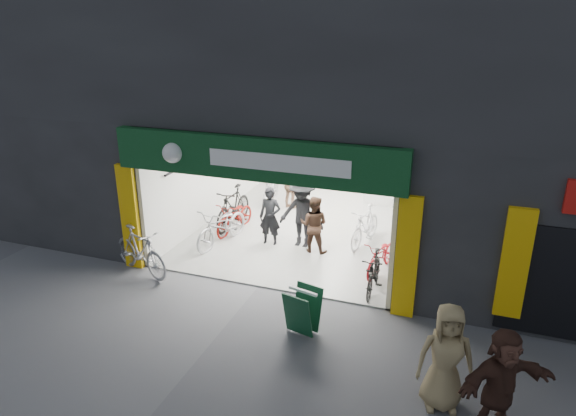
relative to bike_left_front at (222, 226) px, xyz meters
The scene contains 17 objects.
ground 2.63m from the bike_left_front, 45.55° to the right, with size 60.00×60.00×0.00m, color #56565B.
building 5.62m from the bike_left_front, 49.32° to the left, with size 17.00×10.27×8.00m.
bike_left_front is the anchor object (origin of this frame).
bike_left_midfront 1.28m from the bike_left_front, 101.86° to the left, with size 0.56×2.00×1.20m, color black.
bike_left_midback 0.93m from the bike_left_front, 93.43° to the left, with size 0.61×1.75×0.92m, color maroon.
bike_left_back 3.53m from the bike_left_front, 90.00° to the left, with size 0.44×1.56×0.94m, color #A2A1A6.
bike_right_front 4.45m from the bike_left_front, 14.76° to the right, with size 0.44×1.55×0.93m, color black.
bike_right_mid 4.30m from the bike_left_front, ahead, with size 0.56×1.61×0.85m, color maroon.
bike_right_back 3.83m from the bike_left_front, 19.79° to the left, with size 0.50×1.77×1.06m, color #BBBCC1.
parked_bike 2.39m from the bike_left_front, 116.81° to the right, with size 0.55×1.94×1.16m, color #A9A8AD.
customer_a 1.32m from the bike_left_front, 18.90° to the left, with size 0.59×0.39×1.61m, color black.
customer_b 2.48m from the bike_left_front, ahead, with size 0.74×0.58×1.53m, color #382419.
customer_c 2.17m from the bike_left_front, 16.21° to the left, with size 1.23×0.70×1.90m, color black.
customer_d 3.32m from the bike_left_front, 75.45° to the left, with size 0.95×0.39×1.62m, color #956F56.
pedestrian_near 7.41m from the bike_left_front, 36.00° to the right, with size 0.88×0.57×1.79m, color #8C7851.
pedestrian_far 8.18m from the bike_left_front, 33.97° to the right, with size 1.56×0.50×1.69m, color #3E241C.
sandwich_board 4.59m from the bike_left_front, 43.86° to the right, with size 0.71×0.72×0.90m.
Camera 1 is at (4.12, -9.48, 5.79)m, focal length 32.00 mm.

